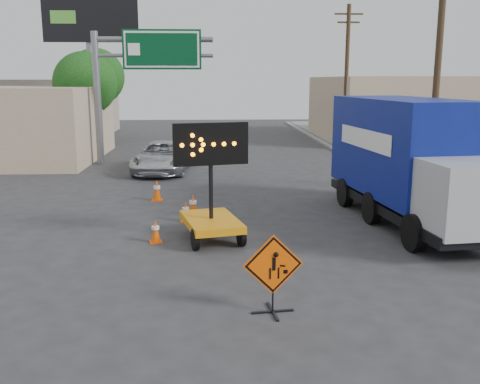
{
  "coord_description": "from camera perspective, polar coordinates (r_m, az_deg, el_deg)",
  "views": [
    {
      "loc": [
        -0.59,
        -10.4,
        4.39
      ],
      "look_at": [
        0.09,
        2.57,
        1.65
      ],
      "focal_mm": 40.0,
      "sensor_mm": 36.0,
      "label": 1
    }
  ],
  "objects": [
    {
      "name": "billboard",
      "position": [
        37.21,
        -15.64,
        16.04
      ],
      "size": [
        6.1,
        0.54,
        9.85
      ],
      "color": "slate",
      "rests_on": "ground"
    },
    {
      "name": "cone_c",
      "position": [
        17.54,
        -5.04,
        -1.41
      ],
      "size": [
        0.48,
        0.48,
        0.73
      ],
      "rotation": [
        0.0,
        0.0,
        0.36
      ],
      "color": "#EC5104",
      "rests_on": "ground"
    },
    {
      "name": "highway_gantry",
      "position": [
        28.62,
        -10.99,
        13.04
      ],
      "size": [
        6.18,
        0.38,
        6.9
      ],
      "color": "slate",
      "rests_on": "ground"
    },
    {
      "name": "ground",
      "position": [
        11.3,
        0.25,
        -10.95
      ],
      "size": [
        100.0,
        100.0,
        0.0
      ],
      "primitive_type": "plane",
      "color": "#2D2D30",
      "rests_on": "ground"
    },
    {
      "name": "utility_pole_near",
      "position": [
        22.14,
        20.3,
        11.94
      ],
      "size": [
        1.8,
        0.26,
        9.0
      ],
      "color": "#402A1B",
      "rests_on": "ground"
    },
    {
      "name": "sidewalk_right",
      "position": [
        27.67,
        18.45,
        2.31
      ],
      "size": [
        4.0,
        60.0,
        0.15
      ],
      "primitive_type": "cube",
      "color": "gray",
      "rests_on": "ground"
    },
    {
      "name": "pickup_truck",
      "position": [
        26.18,
        -8.22,
        3.74
      ],
      "size": [
        2.9,
        5.46,
        1.46
      ],
      "primitive_type": "imported",
      "rotation": [
        0.0,
        0.0,
        -0.09
      ],
      "color": "silver",
      "rests_on": "ground"
    },
    {
      "name": "cone_b",
      "position": [
        16.88,
        -5.83,
        -2.09
      ],
      "size": [
        0.37,
        0.37,
        0.65
      ],
      "rotation": [
        0.0,
        0.0,
        0.13
      ],
      "color": "#EC5104",
      "rests_on": "ground"
    },
    {
      "name": "utility_pole_far",
      "position": [
        35.46,
        11.28,
        12.14
      ],
      "size": [
        1.8,
        0.26,
        9.0
      ],
      "color": "#402A1B",
      "rests_on": "ground"
    },
    {
      "name": "storefront_left_far",
      "position": [
        46.73,
        -21.19,
        8.41
      ],
      "size": [
        12.0,
        10.0,
        4.4
      ],
      "primitive_type": "cube",
      "color": "gray",
      "rests_on": "ground"
    },
    {
      "name": "curb_right",
      "position": [
        26.92,
        13.89,
        2.29
      ],
      "size": [
        0.4,
        60.0,
        0.12
      ],
      "primitive_type": "cube",
      "color": "gray",
      "rests_on": "ground"
    },
    {
      "name": "tree_left_far",
      "position": [
        41.27,
        -15.07,
        11.78
      ],
      "size": [
        4.1,
        4.1,
        6.66
      ],
      "color": "#402A1B",
      "rests_on": "ground"
    },
    {
      "name": "arrow_board",
      "position": [
        14.85,
        -3.09,
        -2.42
      ],
      "size": [
        2.03,
        2.55,
        3.27
      ],
      "rotation": [
        0.0,
        0.0,
        0.24
      ],
      "color": "orange",
      "rests_on": "ground"
    },
    {
      "name": "construction_sign",
      "position": [
        10.24,
        3.55,
        -8.5
      ],
      "size": [
        1.17,
        0.83,
        1.56
      ],
      "rotation": [
        0.0,
        0.0,
        0.12
      ],
      "color": "black",
      "rests_on": "ground"
    },
    {
      "name": "building_right_far",
      "position": [
        42.68,
        15.76,
        8.64
      ],
      "size": [
        10.0,
        14.0,
        4.6
      ],
      "primitive_type": "cube",
      "color": "tan",
      "rests_on": "ground"
    },
    {
      "name": "cone_a",
      "position": [
        14.86,
        -9.0,
        -4.11
      ],
      "size": [
        0.4,
        0.4,
        0.66
      ],
      "rotation": [
        0.0,
        0.0,
        0.21
      ],
      "color": "#EC5104",
      "rests_on": "ground"
    },
    {
      "name": "box_truck",
      "position": [
        17.27,
        17.66,
        2.48
      ],
      "size": [
        3.21,
        8.25,
        3.82
      ],
      "rotation": [
        0.0,
        0.0,
        0.1
      ],
      "color": "black",
      "rests_on": "ground"
    },
    {
      "name": "cone_d",
      "position": [
        19.96,
        -8.85,
        0.19
      ],
      "size": [
        0.41,
        0.41,
        0.78
      ],
      "rotation": [
        0.0,
        0.0,
        -0.03
      ],
      "color": "#EC5104",
      "rests_on": "ground"
    },
    {
      "name": "tree_left_near",
      "position": [
        33.24,
        -16.18,
        11.04
      ],
      "size": [
        3.71,
        3.71,
        6.03
      ],
      "color": "#402A1B",
      "rests_on": "ground"
    }
  ]
}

